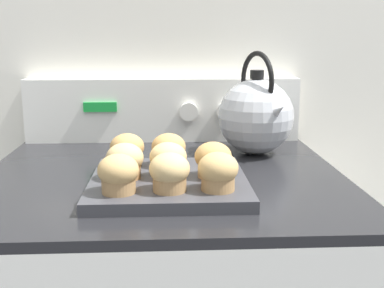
{
  "coord_description": "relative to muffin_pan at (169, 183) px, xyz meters",
  "views": [
    {
      "loc": [
        0.01,
        -0.61,
        1.16
      ],
      "look_at": [
        0.06,
        0.25,
        0.97
      ],
      "focal_mm": 45.0,
      "sensor_mm": 36.0,
      "label": 1
    }
  ],
  "objects": [
    {
      "name": "wall_back",
      "position": [
        -0.01,
        0.48,
        0.31
      ],
      "size": [
        8.0,
        0.05,
        2.4
      ],
      "color": "silver",
      "rests_on": "ground_plane"
    },
    {
      "name": "control_panel",
      "position": [
        -0.01,
        0.43,
        0.07
      ],
      "size": [
        0.73,
        0.07,
        0.17
      ],
      "color": "white",
      "rests_on": "stove_range"
    },
    {
      "name": "muffin_pan",
      "position": [
        0.0,
        0.0,
        0.0
      ],
      "size": [
        0.29,
        0.29,
        0.02
      ],
      "color": "#38383D",
      "rests_on": "stove_range"
    },
    {
      "name": "muffin_r0_c0",
      "position": [
        -0.08,
        -0.09,
        0.04
      ],
      "size": [
        0.07,
        0.07,
        0.07
      ],
      "color": "#A37A4C",
      "rests_on": "muffin_pan"
    },
    {
      "name": "muffin_r0_c1",
      "position": [
        0.0,
        -0.08,
        0.04
      ],
      "size": [
        0.07,
        0.07,
        0.07
      ],
      "color": "#A37A4C",
      "rests_on": "muffin_pan"
    },
    {
      "name": "muffin_r0_c2",
      "position": [
        0.08,
        -0.08,
        0.04
      ],
      "size": [
        0.07,
        0.07,
        0.07
      ],
      "color": "#A37A4C",
      "rests_on": "muffin_pan"
    },
    {
      "name": "muffin_r1_c0",
      "position": [
        -0.08,
        -0.0,
        0.04
      ],
      "size": [
        0.07,
        0.07,
        0.07
      ],
      "color": "olive",
      "rests_on": "muffin_pan"
    },
    {
      "name": "muffin_r1_c1",
      "position": [
        -0.0,
        -0.0,
        0.04
      ],
      "size": [
        0.07,
        0.07,
        0.07
      ],
      "color": "olive",
      "rests_on": "muffin_pan"
    },
    {
      "name": "muffin_r1_c2",
      "position": [
        0.08,
        -0.0,
        0.04
      ],
      "size": [
        0.07,
        0.07,
        0.07
      ],
      "color": "tan",
      "rests_on": "muffin_pan"
    },
    {
      "name": "muffin_r2_c0",
      "position": [
        -0.08,
        0.09,
        0.04
      ],
      "size": [
        0.07,
        0.07,
        0.07
      ],
      "color": "tan",
      "rests_on": "muffin_pan"
    },
    {
      "name": "muffin_r2_c1",
      "position": [
        0.0,
        0.08,
        0.04
      ],
      "size": [
        0.07,
        0.07,
        0.07
      ],
      "color": "tan",
      "rests_on": "muffin_pan"
    },
    {
      "name": "tea_kettle",
      "position": [
        0.21,
        0.26,
        0.08
      ],
      "size": [
        0.18,
        0.21,
        0.25
      ],
      "color": "#ADAFB5",
      "rests_on": "stove_range"
    }
  ]
}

